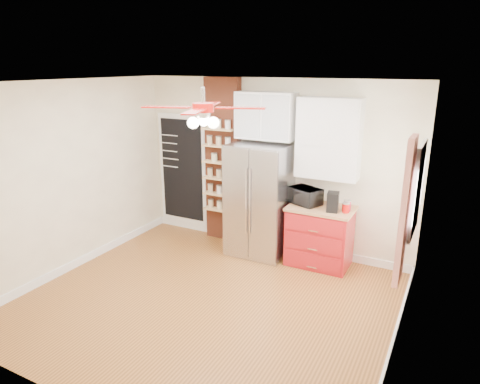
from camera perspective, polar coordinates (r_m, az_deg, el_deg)
The scene contains 21 objects.
floor at distance 5.63m, azimuth -4.31°, elevation -14.27°, with size 4.50×4.50×0.00m, color #9C5E27.
ceiling at distance 4.83m, azimuth -5.03°, elevation 14.34°, with size 4.50×4.50×0.00m, color white.
wall_back at distance 6.78m, azimuth 4.35°, elevation 3.51°, with size 4.50×0.02×2.70m, color #F7EFC7.
wall_front at distance 3.66m, azimuth -21.69°, elevation -9.54°, with size 4.50×0.02×2.70m, color #F7EFC7.
wall_left at distance 6.51m, azimuth -21.69°, elevation 1.79°, with size 0.02×4.00×2.70m, color #F7EFC7.
wall_right at distance 4.37m, azimuth 21.34°, elevation -5.18°, with size 0.02×4.00×2.70m, color #F7EFC7.
chalkboard at distance 7.62m, azimuth -7.64°, elevation 2.96°, with size 0.95×0.05×1.95m.
brick_pillar at distance 7.08m, azimuth -2.25°, elevation 4.11°, with size 0.60×0.16×2.70m, color brown.
fridge at distance 6.60m, azimuth 2.59°, elevation -1.10°, with size 0.90×0.70×1.75m, color #A5A5A9.
upper_glass_cabinet at distance 6.51m, azimuth 3.47°, elevation 10.12°, with size 0.90×0.35×0.70m, color white.
red_cabinet at distance 6.47m, azimuth 10.57°, elevation -5.75°, with size 0.94×0.64×0.90m.
upper_shelf_unit at distance 6.24m, azimuth 11.74°, elevation 6.97°, with size 0.90×0.30×1.15m, color white.
window at distance 5.17m, azimuth 22.56°, elevation 0.32°, with size 0.04×0.75×1.05m, color white.
curtain at distance 4.68m, azimuth 21.14°, elevation -2.46°, with size 0.06×0.40×1.55m, color red.
ceiling_fan at distance 4.85m, azimuth -4.95°, elevation 11.08°, with size 1.40×1.40×0.44m.
toaster_oven at distance 6.37m, azimuth 8.69°, elevation -0.54°, with size 0.45×0.31×0.25m, color black.
coffee_maker at distance 6.13m, azimuth 12.27°, elevation -1.29°, with size 0.16×0.19×0.28m, color black.
canister_left at distance 6.15m, azimuth 13.92°, elevation -2.10°, with size 0.10×0.10×0.13m, color #B80D0A.
canister_right at distance 6.21m, azimuth 14.10°, elevation -1.83°, with size 0.10×0.10×0.14m, color #B80A2A.
pantry_jar_oats at distance 6.98m, azimuth -3.44°, elevation 4.61°, with size 0.10×0.10×0.12m, color beige.
pantry_jar_beans at distance 6.88m, azimuth -2.06°, elevation 4.42°, with size 0.10×0.10×0.12m, color #97734D.
Camera 1 is at (2.59, -4.08, 2.90)m, focal length 32.00 mm.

